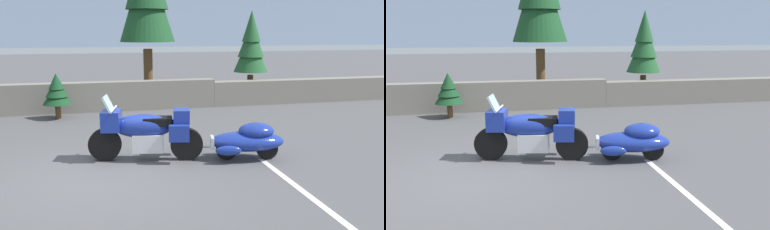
{
  "view_description": "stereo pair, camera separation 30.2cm",
  "coord_description": "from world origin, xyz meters",
  "views": [
    {
      "loc": [
        0.01,
        -7.22,
        2.61
      ],
      "look_at": [
        1.99,
        0.96,
        0.85
      ],
      "focal_mm": 38.42,
      "sensor_mm": 36.0,
      "label": 1
    },
    {
      "loc": [
        0.31,
        -7.28,
        2.61
      ],
      "look_at": [
        1.99,
        0.96,
        0.85
      ],
      "focal_mm": 38.42,
      "sensor_mm": 36.0,
      "label": 2
    }
  ],
  "objects": [
    {
      "name": "pine_tree_secondary",
      "position": [
        5.68,
        7.03,
        2.06
      ],
      "size": [
        1.24,
        1.24,
        3.3
      ],
      "color": "brown",
      "rests_on": "ground"
    },
    {
      "name": "distant_ridgeline",
      "position": [
        0.0,
        96.22,
        8.0
      ],
      "size": [
        240.0,
        80.0,
        16.0
      ],
      "primitive_type": "cube",
      "color": "#8C9EB7",
      "rests_on": "ground"
    },
    {
      "name": "stone_guard_wall",
      "position": [
        0.13,
        6.23,
        0.43
      ],
      "size": [
        24.0,
        0.62,
        0.95
      ],
      "color": "slate",
      "rests_on": "ground"
    },
    {
      "name": "car_shaped_trailer",
      "position": [
        3.0,
        0.35,
        0.41
      ],
      "size": [
        2.23,
        1.01,
        0.76
      ],
      "color": "black",
      "rests_on": "ground"
    },
    {
      "name": "ground_plane",
      "position": [
        0.0,
        0.0,
        0.0
      ],
      "size": [
        80.0,
        80.0,
        0.0
      ],
      "primitive_type": "plane",
      "color": "#4C4C4F"
    },
    {
      "name": "parking_stripe_marker",
      "position": [
        3.28,
        -1.5,
        0.0
      ],
      "size": [
        0.12,
        3.6,
        0.01
      ],
      "primitive_type": "cube",
      "color": "silver",
      "rests_on": "ground"
    },
    {
      "name": "pine_sapling_near",
      "position": [
        -1.05,
        5.34,
        0.85
      ],
      "size": [
        0.84,
        0.84,
        1.35
      ],
      "color": "brown",
      "rests_on": "ground"
    },
    {
      "name": "touring_motorcycle",
      "position": [
        0.98,
        0.78,
        0.62
      ],
      "size": [
        2.29,
        1.03,
        1.33
      ],
      "color": "black",
      "rests_on": "ground"
    }
  ]
}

